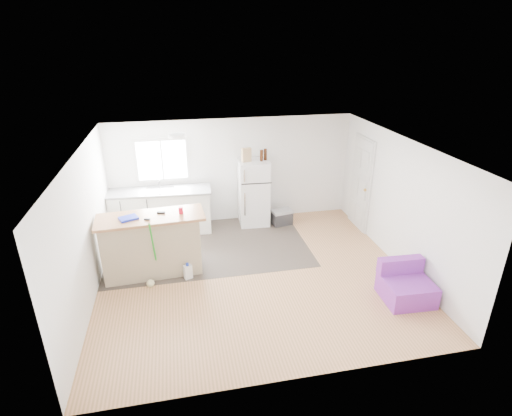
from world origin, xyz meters
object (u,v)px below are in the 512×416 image
at_px(cleaner_jug, 188,272).
at_px(bottle_left, 261,156).
at_px(red_cup, 181,210).
at_px(bottle_right, 265,155).
at_px(blue_tray, 128,218).
at_px(cardboard_box, 246,155).
at_px(cooler, 282,217).
at_px(refrigerator, 254,193).
at_px(peninsula, 152,245).
at_px(purple_seat, 405,286).
at_px(mop, 152,274).
at_px(kitchen_cabinets, 162,211).

xyz_separation_m(cleaner_jug, bottle_left, (1.78, 2.00, 1.50)).
xyz_separation_m(red_cup, bottle_right, (1.92, 1.72, 0.43)).
xyz_separation_m(cleaner_jug, blue_tray, (-0.93, 0.28, 1.03)).
relative_size(cardboard_box, bottle_left, 1.20).
distance_m(cooler, cardboard_box, 1.69).
distance_m(refrigerator, red_cup, 2.43).
xyz_separation_m(cleaner_jug, red_cup, (-0.04, 0.34, 1.07)).
height_order(cardboard_box, bottle_left, cardboard_box).
distance_m(peninsula, red_cup, 0.84).
relative_size(bottle_left, bottle_right, 1.00).
distance_m(cardboard_box, bottle_left, 0.33).
xyz_separation_m(peninsula, blue_tray, (-0.33, -0.05, 0.58)).
distance_m(purple_seat, cleaner_jug, 3.75).
bearing_deg(cardboard_box, cooler, -12.10).
height_order(cooler, red_cup, red_cup).
bearing_deg(blue_tray, mop, -50.29).
xyz_separation_m(cooler, purple_seat, (1.27, -3.17, 0.05)).
distance_m(peninsula, cleaner_jug, 0.82).
distance_m(peninsula, purple_seat, 4.44).
xyz_separation_m(peninsula, purple_seat, (4.11, -1.64, -0.35)).
xyz_separation_m(purple_seat, mop, (-4.14, 1.22, 0.00)).
height_order(kitchen_cabinets, red_cup, kitchen_cabinets).
bearing_deg(blue_tray, red_cup, 3.77).
bearing_deg(peninsula, blue_tray, -174.82).
bearing_deg(cleaner_jug, mop, 168.45).
bearing_deg(bottle_right, purple_seat, -64.28).
height_order(peninsula, mop, mop).
xyz_separation_m(peninsula, cardboard_box, (2.06, 1.70, 1.08)).
bearing_deg(cleaner_jug, cardboard_box, 34.44).
distance_m(cooler, cleaner_jug, 2.91).
height_order(peninsula, blue_tray, blue_tray).
bearing_deg(cooler, red_cup, -156.99).
height_order(bottle_left, bottle_right, same).
height_order(mop, red_cup, red_cup).
distance_m(peninsula, cooler, 3.25).
height_order(blue_tray, bottle_left, bottle_left).
bearing_deg(red_cup, cooler, 33.71).
distance_m(cooler, purple_seat, 3.42).
xyz_separation_m(cooler, blue_tray, (-3.18, -1.58, 0.98)).
bearing_deg(cooler, mop, -156.49).
height_order(peninsula, cleaner_jug, peninsula).
relative_size(cleaner_jug, mop, 0.25).
bearing_deg(bottle_right, bottle_left, -148.15).
xyz_separation_m(kitchen_cabinets, bottle_left, (2.24, -0.05, 1.14)).
xyz_separation_m(refrigerator, mop, (-2.25, -2.15, -0.52)).
xyz_separation_m(peninsula, bottle_left, (2.38, 1.67, 1.06)).
height_order(purple_seat, mop, mop).
relative_size(blue_tray, bottle_left, 1.20).
distance_m(cooler, blue_tray, 3.68).
height_order(cooler, cleaner_jug, cooler).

